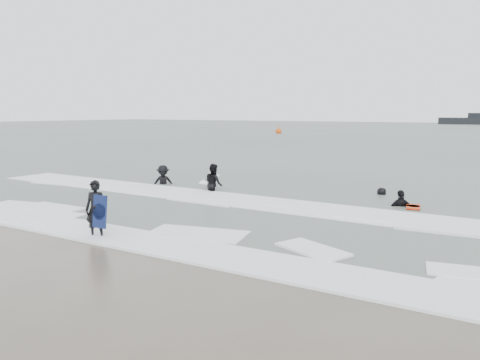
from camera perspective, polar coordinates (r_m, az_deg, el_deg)
The scene contains 10 objects.
ground at distance 14.36m, azimuth -10.66°, elevation -6.81°, with size 320.00×320.00×0.00m, color brown.
sea at distance 90.75m, azimuth 25.97°, elevation 5.17°, with size 320.00×320.00×0.00m, color #47544C.
surfer_centre at distance 14.63m, azimuth -17.03°, elevation -6.76°, with size 0.64×0.42×1.75m, color black.
surfer_wading at distance 21.89m, azimuth -3.20°, elevation -1.46°, with size 0.91×0.71×1.88m, color black.
surfer_breaker at distance 24.16m, azimuth -9.34°, elevation -0.63°, with size 1.21×0.70×1.88m, color black.
surfer_right_near at distance 19.43m, azimuth 19.01°, elevation -3.16°, with size 1.07×0.45×1.83m, color black.
surfer_right_far at distance 21.83m, azimuth 16.87°, elevation -1.84°, with size 0.74×0.48×1.52m, color black.
surf_foam at distance 17.18m, azimuth -2.29°, elevation -4.03°, with size 30.03×9.06×0.09m.
bodyboards at distance 17.94m, azimuth 1.39°, elevation -2.00°, with size 9.82×9.95×1.25m.
buoy at distance 80.46m, azimuth 4.71°, elevation 5.94°, with size 1.00×1.00×1.65m.
Camera 1 is at (9.43, -10.18, 3.71)m, focal length 35.00 mm.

